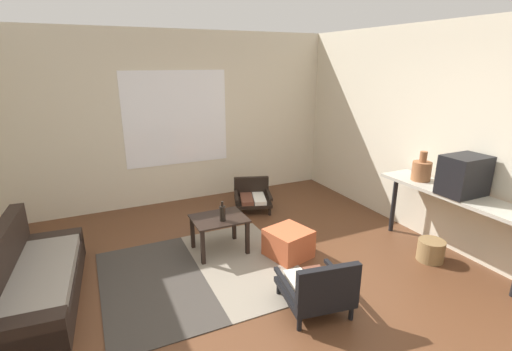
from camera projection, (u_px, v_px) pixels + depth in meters
ground_plane at (258, 300)px, 3.60m from camera, size 7.80×7.80×0.00m
far_wall_with_window at (176, 119)px, 5.83m from camera, size 5.60×0.13×2.70m
side_wall_right at (442, 136)px, 4.53m from camera, size 0.12×6.60×2.70m
area_rug at (202, 273)px, 4.05m from camera, size 2.09×1.85×0.01m
couch at (31, 281)px, 3.50m from camera, size 0.82×1.79×0.73m
coffee_table at (219, 225)px, 4.41m from camera, size 0.63×0.51×0.45m
armchair_by_window at (252, 196)px, 5.75m from camera, size 0.69×0.68×0.47m
armchair_striped_foreground at (318, 288)px, 3.35m from camera, size 0.68×0.70×0.58m
ottoman_orange at (288, 243)px, 4.35m from camera, size 0.55×0.55×0.34m
console_shelf at (452, 198)px, 4.13m from camera, size 0.46×1.76×0.84m
crt_television at (464, 175)px, 3.96m from camera, size 0.48×0.34×0.43m
clay_vase at (422, 170)px, 4.46m from camera, size 0.23×0.23×0.36m
glass_bottle at (222, 213)px, 4.27m from camera, size 0.07×0.07×0.24m
wicker_basket at (431, 250)px, 4.28m from camera, size 0.30×0.30×0.25m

